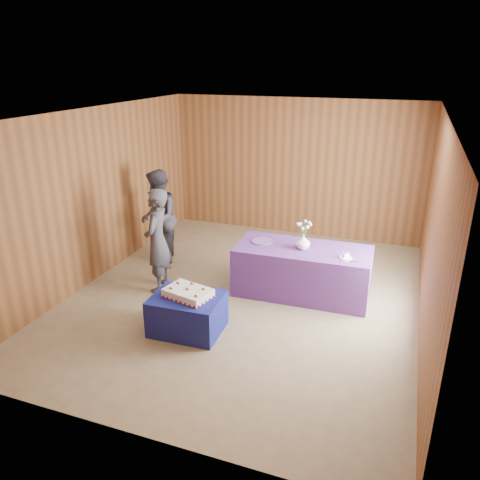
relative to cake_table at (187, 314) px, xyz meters
The scene contains 13 objects.
ground 1.24m from the cake_table, 71.33° to the left, with size 6.00×6.00×0.00m, color gray.
room_shell 1.97m from the cake_table, 71.33° to the left, with size 5.04×6.04×2.72m.
cake_table is the anchor object (origin of this frame).
serving_table 1.95m from the cake_table, 52.81° to the left, with size 2.00×0.90×0.75m, color #553188.
sheet_cake 0.30m from the cake_table, 37.28° to the left, with size 0.68×0.54×0.14m.
vase 2.01m from the cake_table, 52.37° to the left, with size 0.21×0.21×0.22m, color white.
flower_spray 2.11m from the cake_table, 52.37° to the left, with size 0.24×0.24×0.18m.
platter 1.74m from the cake_table, 71.60° to the left, with size 0.32×0.32×0.02m, color #7453A7.
plate 2.34m from the cake_table, 37.40° to the left, with size 0.19×0.19×0.01m, color silver.
cake_slice 2.35m from the cake_table, 37.38° to the left, with size 0.10×0.10×0.09m.
knife 2.31m from the cake_table, 33.90° to the left, with size 0.26×0.02×0.00m, color silver.
guest_left 1.45m from the cake_table, 134.81° to the left, with size 0.59×0.39×1.61m, color #383842.
guest_right 2.42m from the cake_table, 127.56° to the left, with size 0.80×0.63×1.66m, color #30313A.
Camera 1 is at (2.10, -5.96, 3.38)m, focal length 35.00 mm.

